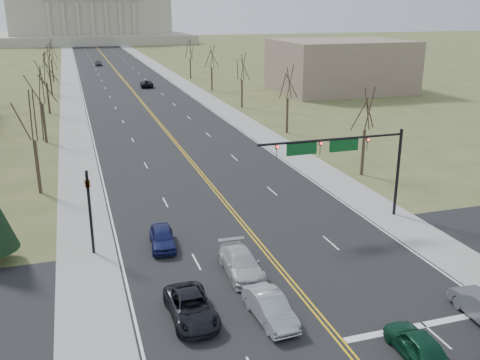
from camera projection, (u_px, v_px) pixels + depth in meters
ground at (332, 331)px, 28.25m from camera, size 600.00×600.00×0.00m
road at (122, 78)px, 127.96m from camera, size 20.00×380.00×0.01m
cross_road at (288, 278)px, 33.68m from camera, size 120.00×14.00×0.01m
sidewalk_left at (70, 80)px, 124.52m from camera, size 4.00×380.00×0.03m
sidewalk_right at (171, 76)px, 131.40m from camera, size 4.00×380.00×0.03m
center_line at (122, 78)px, 127.96m from camera, size 0.42×380.00×0.01m
edge_line_left at (79, 79)px, 125.15m from camera, size 0.15×380.00×0.01m
edge_line_right at (163, 76)px, 130.77m from camera, size 0.15×380.00×0.01m
stop_bar at (424, 325)px, 28.77m from camera, size 9.50×0.50×0.01m
capitol at (90, 11)px, 250.39m from camera, size 90.00×60.00×50.00m
signal_mast at (343, 152)px, 40.83m from camera, size 12.12×0.44×7.20m
signal_left at (89, 203)px, 36.04m from camera, size 0.32×0.36×6.00m
tree_r_0 at (366, 111)px, 52.42m from camera, size 3.74×3.74×8.50m
tree_l_0 at (32, 118)px, 47.03m from camera, size 3.96×3.96×9.00m
tree_r_1 at (288, 84)px, 70.55m from camera, size 3.74×3.74×8.50m
tree_l_1 at (40, 87)px, 65.16m from camera, size 3.96×3.96×9.00m
tree_r_2 at (242, 68)px, 88.68m from camera, size 3.74×3.74×8.50m
tree_l_2 at (45, 70)px, 83.29m from camera, size 3.96×3.96×9.00m
tree_r_3 at (211, 58)px, 106.81m from camera, size 3.74×3.74×8.50m
tree_l_3 at (48, 58)px, 101.42m from camera, size 3.96×3.96×9.00m
tree_r_4 at (190, 50)px, 124.94m from camera, size 3.74×3.74×8.50m
tree_l_4 at (50, 50)px, 119.55m from camera, size 3.96×3.96×9.00m
bldg_right_mass at (340, 66)px, 107.06m from camera, size 25.00×20.00×10.00m
car_nb_inner_lead at (417, 344)px, 25.92m from camera, size 1.93×4.32×1.44m
car_sb_inner_lead at (270, 308)px, 29.02m from camera, size 1.90×4.63×1.49m
car_sb_outer_lead at (191, 307)px, 29.15m from camera, size 2.45×5.08×1.40m
car_sb_inner_second at (241, 263)px, 34.03m from camera, size 2.22×5.20×1.50m
car_sb_outer_second at (162, 238)px, 37.88m from camera, size 2.04×4.35×1.44m
car_far_nb at (147, 84)px, 113.01m from camera, size 2.81×5.51×1.49m
car_far_sb at (98, 63)px, 154.04m from camera, size 1.89×4.61×1.56m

